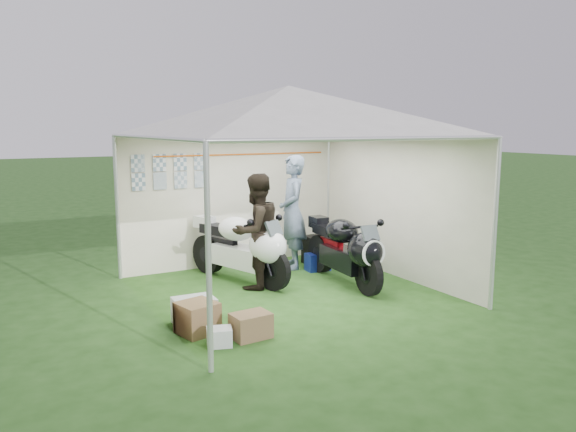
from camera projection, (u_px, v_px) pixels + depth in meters
name	position (u px, v px, depth m)	size (l,w,h in m)	color
ground	(288.00, 292.00, 8.32)	(80.00, 80.00, 0.00)	#214A16
canopy_tent	(287.00, 116.00, 7.94)	(5.66, 5.66, 3.00)	silver
motorcycle_white	(244.00, 246.00, 8.76)	(0.96, 2.09, 1.06)	black
motorcycle_black	(347.00, 248.00, 8.64)	(0.57, 2.11, 1.04)	black
paddock_stand	(318.00, 262.00, 9.57)	(0.40, 0.25, 0.30)	#1F36BC
person_dark_jacket	(256.00, 231.00, 8.43)	(0.85, 0.66, 1.75)	black
person_blue_jacket	(293.00, 212.00, 9.62)	(0.71, 0.47, 1.95)	slate
equipment_box	(319.00, 249.00, 10.07)	(0.50, 0.40, 0.50)	black
crate_0	(194.00, 311.00, 6.97)	(0.50, 0.39, 0.33)	#B3B7BB
crate_1	(197.00, 318.00, 6.66)	(0.42, 0.42, 0.38)	brown
crate_2	(219.00, 337.00, 6.29)	(0.28, 0.23, 0.20)	silver
crate_3	(251.00, 326.00, 6.52)	(0.44, 0.31, 0.29)	brown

